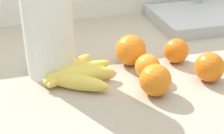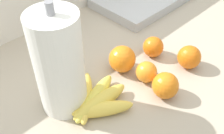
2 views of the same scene
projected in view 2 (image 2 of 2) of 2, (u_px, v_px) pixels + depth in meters
The scene contains 8 objects.
wall_back at pixel (67, 68), 1.32m from camera, with size 2.23×0.06×1.30m, color silver.
banana_bunch at pixel (96, 101), 0.74m from camera, with size 0.19×0.21×0.04m.
orange_front at pixel (153, 47), 0.90m from camera, with size 0.07×0.07×0.07m, color orange.
orange_center at pixel (189, 57), 0.86m from camera, with size 0.07×0.07×0.07m, color orange.
orange_far_right at pixel (146, 72), 0.81m from camera, with size 0.06×0.06×0.06m, color orange.
orange_back_right at pixel (122, 59), 0.84m from camera, with size 0.08×0.08×0.08m, color orange.
orange_back_left at pixel (165, 85), 0.76m from camera, with size 0.08×0.08×0.08m, color orange.
paper_towel_roll at pixel (59, 65), 0.67m from camera, with size 0.12×0.12×0.31m.
Camera 2 is at (-0.54, -0.45, 1.53)m, focal length 43.98 mm.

